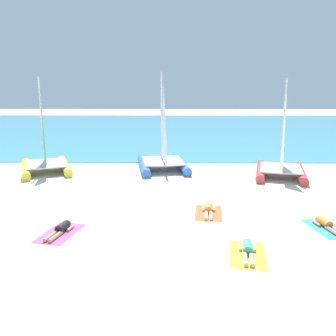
% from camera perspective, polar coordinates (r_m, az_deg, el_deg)
% --- Properties ---
extents(ground_plane, '(120.00, 120.00, 0.00)m').
position_cam_1_polar(ground_plane, '(21.89, 0.15, -0.35)').
color(ground_plane, silver).
extents(ocean_water, '(120.00, 40.00, 0.05)m').
position_cam_1_polar(ocean_water, '(43.63, 0.44, 6.40)').
color(ocean_water, teal).
rests_on(ocean_water, ground).
extents(sailboat_blue, '(3.54, 4.92, 5.92)m').
position_cam_1_polar(sailboat_blue, '(21.96, -0.84, 2.04)').
color(sailboat_blue, blue).
rests_on(sailboat_blue, ground).
extents(sailboat_yellow, '(4.19, 5.04, 5.63)m').
position_cam_1_polar(sailboat_yellow, '(22.58, -19.22, 1.50)').
color(sailboat_yellow, yellow).
rests_on(sailboat_yellow, ground).
extents(sailboat_red, '(3.68, 4.79, 5.54)m').
position_cam_1_polar(sailboat_red, '(21.19, 17.79, 0.85)').
color(sailboat_red, '#CC3838').
rests_on(sailboat_red, ground).
extents(towel_leftmost, '(1.48, 2.09, 0.01)m').
position_cam_1_polar(towel_leftmost, '(13.27, -17.02, -10.02)').
color(towel_leftmost, '#D84C99').
rests_on(towel_leftmost, ground).
extents(sunbather_leftmost, '(0.73, 1.56, 0.30)m').
position_cam_1_polar(sunbather_leftmost, '(13.27, -16.91, -9.41)').
color(sunbather_leftmost, black).
rests_on(sunbather_leftmost, towel_leftmost).
extents(towel_center_left, '(1.29, 2.01, 0.01)m').
position_cam_1_polar(towel_center_left, '(14.68, 6.57, -7.23)').
color(towel_center_left, '#EA5933').
rests_on(towel_center_left, ground).
extents(sunbather_center_left, '(0.58, 1.57, 0.30)m').
position_cam_1_polar(sunbather_center_left, '(14.70, 6.58, -6.69)').
color(sunbather_center_left, orange).
rests_on(sunbather_center_left, towel_center_left).
extents(towel_center_right, '(1.39, 2.05, 0.01)m').
position_cam_1_polar(towel_center_right, '(11.50, 12.73, -13.44)').
color(towel_center_right, yellow).
rests_on(towel_center_right, ground).
extents(sunbather_center_right, '(0.65, 1.57, 0.30)m').
position_cam_1_polar(sunbather_center_right, '(11.51, 12.75, -12.73)').
color(sunbather_center_right, '#3FB28C').
rests_on(sunbather_center_right, towel_center_right).
extents(towel_rightmost, '(1.42, 2.06, 0.01)m').
position_cam_1_polar(towel_rightmost, '(14.35, 24.33, -8.85)').
color(towel_rightmost, '#338CD8').
rests_on(towel_rightmost, ground).
extents(sunbather_rightmost, '(0.67, 1.56, 0.30)m').
position_cam_1_polar(sunbather_rightmost, '(14.36, 24.23, -8.29)').
color(sunbather_rightmost, orange).
rests_on(sunbather_rightmost, towel_rightmost).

